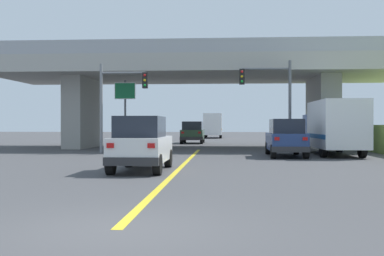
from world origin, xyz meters
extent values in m
plane|color=#424244|center=(0.00, 27.72, 0.00)|extent=(160.00, 160.00, 0.00)
cube|color=#A8A59E|center=(0.00, 27.72, 5.77)|extent=(29.58, 10.09, 1.15)
cube|color=#9A9891|center=(-8.88, 27.72, 2.59)|extent=(1.38, 6.05, 5.19)
cube|color=#9A9891|center=(8.88, 27.72, 2.59)|extent=(1.38, 6.05, 5.19)
cube|color=#9EA0A5|center=(0.00, 22.82, 6.79)|extent=(29.58, 0.20, 0.90)
cube|color=#9EA0A5|center=(0.00, 32.61, 6.79)|extent=(29.58, 0.20, 0.90)
cube|color=yellow|center=(0.00, 12.47, 0.00)|extent=(0.20, 24.95, 0.01)
cube|color=silver|center=(-1.31, 9.92, 0.81)|extent=(1.81, 4.21, 0.90)
cube|color=#1E232D|center=(-1.31, 9.60, 1.64)|extent=(1.59, 2.31, 0.76)
cube|color=#2D2D30|center=(-1.31, 7.87, 0.50)|extent=(1.84, 0.20, 0.28)
cube|color=red|center=(-1.99, 7.80, 1.03)|extent=(0.24, 0.06, 0.16)
cube|color=red|center=(-0.64, 7.80, 1.03)|extent=(0.24, 0.06, 0.16)
cylinder|color=black|center=(-2.12, 11.47, 0.36)|extent=(0.26, 0.72, 0.72)
cylinder|color=black|center=(-0.51, 11.47, 0.36)|extent=(0.26, 0.72, 0.72)
cylinder|color=black|center=(-2.12, 8.37, 0.36)|extent=(0.26, 0.72, 0.72)
cylinder|color=black|center=(-0.51, 8.37, 0.36)|extent=(0.26, 0.72, 0.72)
cube|color=navy|center=(5.05, 18.43, 0.81)|extent=(1.89, 4.77, 0.90)
cube|color=#1E232D|center=(5.05, 18.08, 1.64)|extent=(1.64, 2.63, 0.76)
cube|color=#2D2D30|center=(5.02, 16.11, 0.50)|extent=(1.86, 0.23, 0.28)
cube|color=red|center=(4.33, 16.05, 1.03)|extent=(0.24, 0.06, 0.16)
cube|color=red|center=(5.70, 16.03, 1.03)|extent=(0.24, 0.06, 0.16)
cylinder|color=black|center=(4.27, 20.27, 0.36)|extent=(0.27, 0.72, 0.72)
cylinder|color=black|center=(5.89, 20.24, 0.36)|extent=(0.27, 0.72, 0.72)
cylinder|color=black|center=(4.21, 16.62, 0.36)|extent=(0.27, 0.72, 0.72)
cylinder|color=black|center=(5.84, 16.60, 0.36)|extent=(0.27, 0.72, 0.72)
cube|color=navy|center=(7.92, 22.76, 1.40)|extent=(2.20, 2.00, 1.90)
cube|color=white|center=(7.92, 19.08, 1.74)|extent=(2.31, 5.37, 2.58)
cube|color=#195999|center=(7.92, 19.08, 1.10)|extent=(2.33, 5.26, 0.24)
cylinder|color=black|center=(6.92, 22.76, 0.45)|extent=(0.30, 0.90, 0.90)
cylinder|color=black|center=(8.92, 22.76, 0.45)|extent=(0.30, 0.90, 0.90)
cylinder|color=black|center=(6.92, 17.73, 0.45)|extent=(0.30, 0.90, 0.90)
cylinder|color=black|center=(8.92, 17.73, 0.45)|extent=(0.30, 0.90, 0.90)
cube|color=#2D4C33|center=(-1.19, 36.57, 0.81)|extent=(2.00, 4.38, 0.90)
cube|color=#1E232D|center=(-1.19, 36.24, 1.64)|extent=(1.76, 2.41, 0.76)
cube|color=#2D2D30|center=(-1.19, 34.43, 0.50)|extent=(2.04, 0.20, 0.28)
cube|color=red|center=(-1.93, 34.36, 1.03)|extent=(0.24, 0.06, 0.16)
cube|color=red|center=(-0.44, 34.36, 1.03)|extent=(0.24, 0.06, 0.16)
cylinder|color=black|center=(-2.08, 38.21, 0.36)|extent=(0.26, 0.72, 0.72)
cylinder|color=black|center=(-0.29, 38.21, 0.36)|extent=(0.26, 0.72, 0.72)
cylinder|color=black|center=(-2.08, 34.93, 0.36)|extent=(0.26, 0.72, 0.72)
cylinder|color=black|center=(-0.29, 34.93, 0.36)|extent=(0.26, 0.72, 0.72)
cylinder|color=#56595E|center=(5.76, 21.92, 2.83)|extent=(0.18, 0.18, 5.67)
cylinder|color=#56595E|center=(4.29, 21.92, 5.16)|extent=(2.93, 0.12, 0.12)
cube|color=black|center=(2.83, 21.92, 4.68)|extent=(0.32, 0.26, 0.96)
sphere|color=red|center=(2.83, 21.77, 4.98)|extent=(0.16, 0.16, 0.16)
sphere|color=gold|center=(2.83, 21.77, 4.68)|extent=(0.16, 0.16, 0.16)
sphere|color=green|center=(2.83, 21.77, 4.38)|extent=(0.16, 0.16, 0.16)
cylinder|color=slate|center=(-5.76, 21.03, 2.72)|extent=(0.18, 0.18, 5.44)
cylinder|color=slate|center=(-4.41, 21.03, 4.89)|extent=(2.71, 0.12, 0.12)
cube|color=black|center=(-3.05, 21.03, 4.41)|extent=(0.32, 0.26, 0.96)
sphere|color=red|center=(-3.05, 20.88, 4.71)|extent=(0.16, 0.16, 0.16)
sphere|color=gold|center=(-3.05, 20.88, 4.41)|extent=(0.16, 0.16, 0.16)
sphere|color=green|center=(-3.05, 20.88, 4.11)|extent=(0.16, 0.16, 0.16)
cylinder|color=#56595E|center=(-5.04, 24.65, 2.38)|extent=(0.14, 0.14, 4.77)
cube|color=#146638|center=(-5.04, 24.59, 4.04)|extent=(1.36, 0.08, 1.05)
cube|color=white|center=(-5.04, 24.58, 4.04)|extent=(1.44, 0.04, 1.13)
cube|color=navy|center=(0.26, 57.94, 1.40)|extent=(2.20, 2.00, 1.90)
cube|color=white|center=(0.26, 54.24, 1.81)|extent=(2.31, 5.40, 2.72)
cube|color=#B26619|center=(0.26, 54.24, 1.13)|extent=(2.33, 5.29, 0.24)
cylinder|color=black|center=(-0.74, 57.94, 0.45)|extent=(0.30, 0.90, 0.90)
cylinder|color=black|center=(1.26, 57.94, 0.45)|extent=(0.30, 0.90, 0.90)
cylinder|color=black|center=(-0.74, 52.89, 0.45)|extent=(0.30, 0.90, 0.90)
cylinder|color=black|center=(1.26, 52.89, 0.45)|extent=(0.30, 0.90, 0.90)
camera|label=1|loc=(1.75, -7.61, 1.71)|focal=44.62mm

